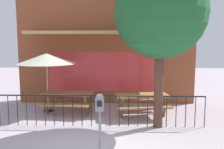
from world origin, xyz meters
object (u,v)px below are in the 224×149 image
at_px(picnic_table_left, 68,97).
at_px(parking_meter_near, 100,109).
at_px(picnic_table_right, 142,99).
at_px(street_tree, 161,13).
at_px(patio_umbrella, 47,59).

xyz_separation_m(picnic_table_left, parking_meter_near, (1.44, -3.37, 0.51)).
distance_m(picnic_table_left, picnic_table_right, 2.66).
distance_m(picnic_table_right, parking_meter_near, 3.38).
bearing_deg(picnic_table_left, street_tree, -23.98).
bearing_deg(parking_meter_near, street_tree, 51.66).
bearing_deg(picnic_table_left, parking_meter_near, -66.83).
bearing_deg(patio_umbrella, picnic_table_right, -8.22).
distance_m(patio_umbrella, parking_meter_near, 4.35).
bearing_deg(picnic_table_right, parking_meter_near, -111.22).
xyz_separation_m(picnic_table_left, picnic_table_right, (2.65, -0.25, 0.00)).
relative_size(picnic_table_right, street_tree, 0.41).
bearing_deg(parking_meter_near, patio_umbrella, 122.01).
bearing_deg(street_tree, parking_meter_near, -128.34).
xyz_separation_m(picnic_table_right, street_tree, (0.39, -1.10, 2.78)).
bearing_deg(patio_umbrella, parking_meter_near, -57.99).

